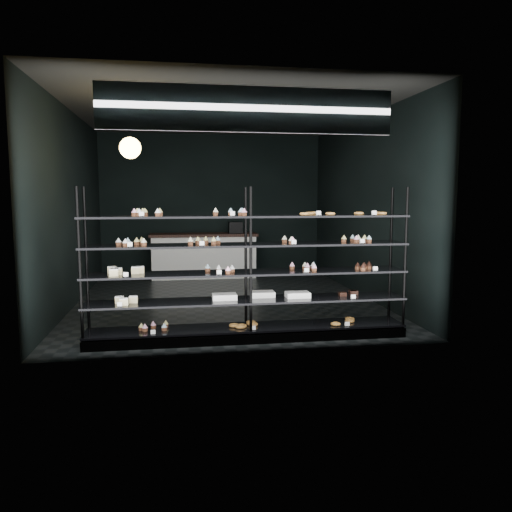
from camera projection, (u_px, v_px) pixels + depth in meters
name	position (u px, v px, depth m)	size (l,w,h in m)	color
room	(224.00, 208.00, 8.51)	(5.01, 6.01, 3.20)	black
display_shelf	(247.00, 290.00, 6.23)	(4.00, 0.50, 1.91)	black
signage	(249.00, 109.00, 5.51)	(3.30, 0.05, 0.50)	#0D0F45
pendant_lamp	(130.00, 148.00, 6.78)	(0.29, 0.29, 0.87)	black
service_counter	(204.00, 255.00, 11.06)	(2.35, 0.65, 1.23)	white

